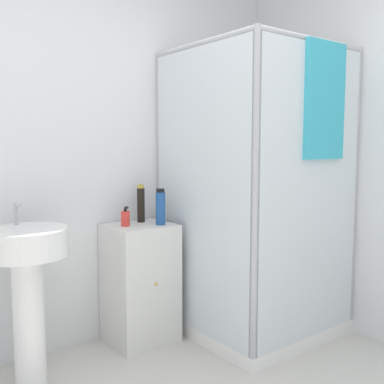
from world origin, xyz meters
TOP-DOWN VIEW (x-y plane):
  - wall_back at (0.00, 1.70)m, footprint 6.40×0.06m
  - shower_enclosure at (1.11, 1.08)m, footprint 1.00×1.03m
  - vanity_cabinet at (0.41, 1.48)m, footprint 0.42×0.40m
  - sink at (-0.36, 1.36)m, footprint 0.44×0.44m
  - soap_dispenser at (0.31, 1.48)m, footprint 0.06×0.06m
  - shampoo_bottle_tall_black at (0.47, 1.55)m, footprint 0.05×0.05m
  - shampoo_bottle_blue at (0.52, 1.39)m, footprint 0.06×0.06m

SIDE VIEW (x-z plane):
  - vanity_cabinet at x=0.41m, z-range 0.00..0.79m
  - shower_enclosure at x=1.11m, z-range -0.47..1.49m
  - sink at x=-0.36m, z-range 0.12..1.12m
  - soap_dispenser at x=0.31m, z-range 0.78..0.91m
  - shampoo_bottle_blue at x=0.52m, z-range 0.79..1.03m
  - shampoo_bottle_tall_black at x=0.47m, z-range 0.79..1.04m
  - wall_back at x=0.00m, z-range 0.00..2.50m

